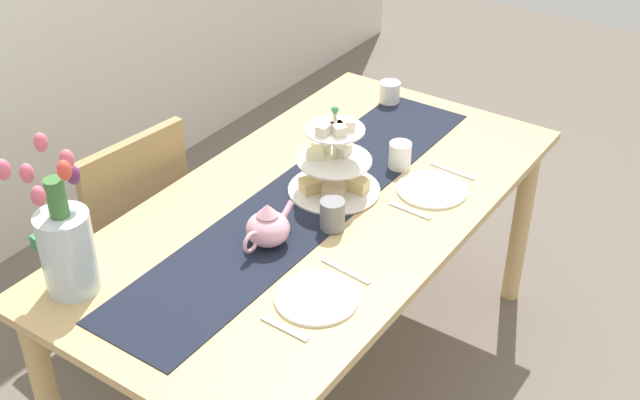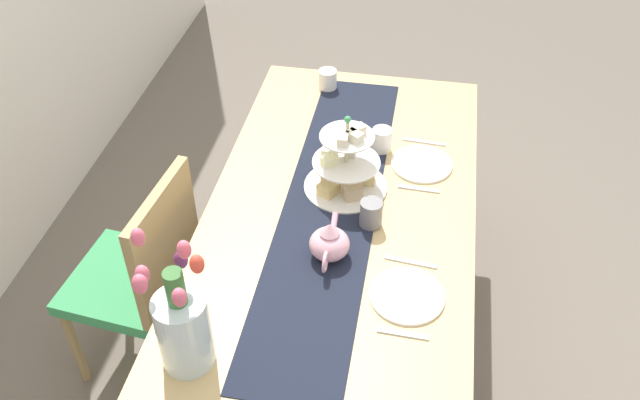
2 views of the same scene
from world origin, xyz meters
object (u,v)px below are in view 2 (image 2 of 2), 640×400
knife_left (411,262)px  dinner_plate_right (422,164)px  tulip_vase (182,324)px  mug_white_text (382,140)px  fork_right (419,189)px  knife_right (424,142)px  mug_grey (371,213)px  chair_left (144,273)px  fork_left (403,334)px  dining_table (341,226)px  tiered_cake_stand (345,169)px  teapot (329,243)px  cream_jug (328,79)px  dinner_plate_left (407,296)px

knife_left → dinner_plate_right: dinner_plate_right is taller
tulip_vase → mug_white_text: 1.15m
dinner_plate_right → fork_right: size_ratio=1.53×
fork_right → knife_right: bearing=0.0°
mug_grey → dinner_plate_right: bearing=-22.6°
knife_right → fork_right: bearing=180.0°
dinner_plate_right → chair_left: bearing=117.4°
tulip_vase → mug_grey: bearing=-34.1°
fork_left → knife_right: same height
dining_table → tiered_cake_stand: 0.21m
mug_white_text → knife_left: bearing=-164.6°
teapot → knife_left: teapot is taller
tiered_cake_stand → knife_right: tiered_cake_stand is taller
chair_left → mug_grey: 0.87m
fork_right → mug_grey: size_ratio=1.58×
dining_table → mug_white_text: size_ratio=18.94×
tiered_cake_stand → fork_right: 0.28m
dinner_plate_right → fork_right: dinner_plate_right is taller
teapot → fork_left: teapot is taller
cream_jug → fork_left: (-1.28, -0.44, -0.04)m
cream_jug → knife_left: 1.08m
knife_right → tulip_vase: bearing=153.1°
tiered_cake_stand → fork_left: 0.68m
dinner_plate_left → mug_white_text: size_ratio=2.42×
dining_table → fork_right: (0.14, -0.26, 0.10)m
knife_left → knife_right: same height
dinner_plate_left → tiered_cake_stand: bearing=29.0°
dining_table → chair_left: (-0.21, 0.69, -0.15)m
dinner_plate_right → mug_white_text: (0.07, 0.16, 0.04)m
teapot → knife_right: bearing=-21.1°
cream_jug → mug_white_text: 0.49m
chair_left → fork_left: chair_left is taller
chair_left → tulip_vase: (-0.50, -0.37, 0.40)m
cream_jug → mug_grey: 0.88m
knife_left → mug_grey: 0.22m
mug_grey → fork_left: bearing=-161.5°
tiered_cake_stand → cream_jug: bearing=14.9°
teapot → mug_white_text: bearing=-9.6°
tulip_vase → fork_right: (0.85, -0.58, -0.15)m
mug_grey → knife_right: bearing=-16.5°
tulip_vase → cream_jug: (1.47, -0.14, -0.11)m
dining_table → fork_right: 0.31m
tulip_vase → dinner_plate_left: bearing=-60.0°
dinner_plate_left → dinner_plate_right: 0.66m
chair_left → cream_jug: chair_left is taller
dining_table → knife_right: bearing=-31.5°
tiered_cake_stand → tulip_vase: tulip_vase is taller
dinner_plate_left → fork_left: size_ratio=1.53×
chair_left → teapot: 0.76m
dinner_plate_left → teapot: bearing=64.0°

